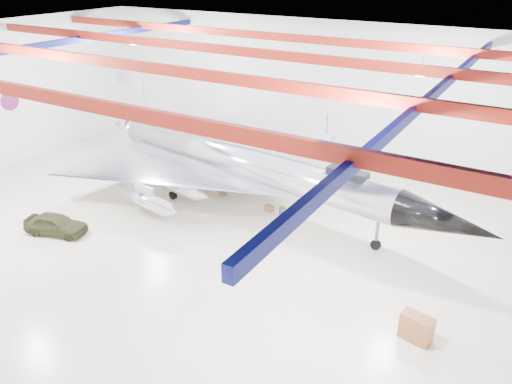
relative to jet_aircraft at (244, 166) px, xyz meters
The scene contains 16 objects.
floor 5.63m from the jet_aircraft, 87.31° to the right, with size 40.00×40.00×0.00m, color beige.
wall_back 10.44m from the jet_aircraft, 88.68° to the left, with size 40.00×40.00×0.00m, color silver.
ceiling 9.69m from the jet_aircraft, 87.31° to the right, with size 40.00×40.00×0.00m, color #0A0F38.
ceiling_structure 9.11m from the jet_aircraft, 87.31° to the right, with size 39.50×29.50×1.08m.
wall_roundel 20.06m from the jet_aircraft, behind, with size 1.50×1.50×0.10m, color #B21414.
jet_aircraft is the anchor object (origin of this frame).
jeep 12.16m from the jet_aircraft, 128.29° to the right, with size 1.52×3.78×1.29m, color #2F3118.
desk 15.60m from the jet_aircraft, 29.08° to the right, with size 1.37×0.68×1.25m, color brown.
crate_ply 3.21m from the jet_aircraft, behind, with size 0.51×0.41×0.36m, color olive.
toolbox_red 6.09m from the jet_aircraft, 118.83° to the left, with size 0.40×0.32×0.28m, color #A51020.
engine_drum 3.83m from the jet_aircraft, ahead, with size 0.44×0.44×0.40m, color #59595B.
parts_bin 6.95m from the jet_aircraft, 30.73° to the left, with size 0.65×0.52×0.46m, color olive.
crate_small 9.10m from the jet_aircraft, 162.52° to the left, with size 0.41×0.33×0.29m, color #59595B.
tool_chest 4.91m from the jet_aircraft, ahead, with size 0.36×0.36×0.33m, color #A51020.
oil_barrel 3.21m from the jet_aircraft, ahead, with size 0.57×0.46×0.40m, color olive.
spares_box 5.45m from the jet_aircraft, 59.99° to the left, with size 0.37×0.37×0.33m, color #59595B.
Camera 1 is at (16.14, -20.62, 15.06)m, focal length 35.00 mm.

